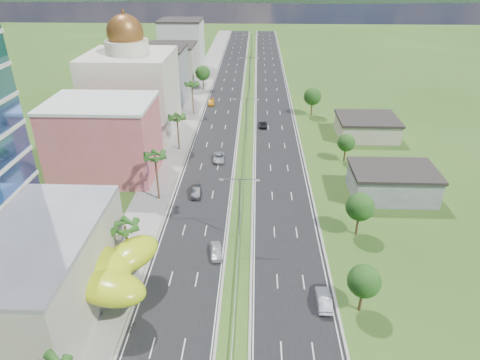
# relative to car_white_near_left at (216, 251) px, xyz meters

# --- Properties ---
(ground) EXTENTS (500.00, 500.00, 0.00)m
(ground) POSITION_rel_car_white_near_left_xyz_m (3.39, -5.50, -0.79)
(ground) COLOR #2D5119
(ground) RESTS_ON ground
(road_left) EXTENTS (11.00, 260.00, 0.04)m
(road_left) POSITION_rel_car_white_near_left_xyz_m (-4.11, 84.50, -0.77)
(road_left) COLOR black
(road_left) RESTS_ON ground
(road_right) EXTENTS (11.00, 260.00, 0.04)m
(road_right) POSITION_rel_car_white_near_left_xyz_m (10.89, 84.50, -0.77)
(road_right) COLOR black
(road_right) RESTS_ON ground
(sidewalk_left) EXTENTS (7.00, 260.00, 0.12)m
(sidewalk_left) POSITION_rel_car_white_near_left_xyz_m (-13.61, 84.50, -0.73)
(sidewalk_left) COLOR gray
(sidewalk_left) RESTS_ON ground
(median_guardrail) EXTENTS (0.10, 216.06, 0.76)m
(median_guardrail) POSITION_rel_car_white_near_left_xyz_m (3.39, 66.49, -0.17)
(median_guardrail) COLOR gray
(median_guardrail) RESTS_ON ground
(streetlight_median_b) EXTENTS (6.04, 0.25, 11.00)m
(streetlight_median_b) POSITION_rel_car_white_near_left_xyz_m (3.39, 4.50, 5.96)
(streetlight_median_b) COLOR gray
(streetlight_median_b) RESTS_ON ground
(streetlight_median_c) EXTENTS (6.04, 0.25, 11.00)m
(streetlight_median_c) POSITION_rel_car_white_near_left_xyz_m (3.39, 44.50, 5.96)
(streetlight_median_c) COLOR gray
(streetlight_median_c) RESTS_ON ground
(streetlight_median_d) EXTENTS (6.04, 0.25, 11.00)m
(streetlight_median_d) POSITION_rel_car_white_near_left_xyz_m (3.39, 89.50, 5.96)
(streetlight_median_d) COLOR gray
(streetlight_median_d) RESTS_ON ground
(streetlight_median_e) EXTENTS (6.04, 0.25, 11.00)m
(streetlight_median_e) POSITION_rel_car_white_near_left_xyz_m (3.39, 134.50, 5.96)
(streetlight_median_e) COLOR gray
(streetlight_median_e) RESTS_ON ground
(lime_canopy) EXTENTS (18.00, 15.00, 7.40)m
(lime_canopy) POSITION_rel_car_white_near_left_xyz_m (-16.61, -9.51, 4.20)
(lime_canopy) COLOR #AEC713
(lime_canopy) RESTS_ON ground
(pink_shophouse) EXTENTS (20.00, 15.00, 15.00)m
(pink_shophouse) POSITION_rel_car_white_near_left_xyz_m (-24.61, 26.50, 6.71)
(pink_shophouse) COLOR #C75951
(pink_shophouse) RESTS_ON ground
(domed_building) EXTENTS (20.00, 20.00, 28.70)m
(domed_building) POSITION_rel_car_white_near_left_xyz_m (-24.61, 49.50, 10.57)
(domed_building) COLOR beige
(domed_building) RESTS_ON ground
(midrise_grey) EXTENTS (16.00, 15.00, 16.00)m
(midrise_grey) POSITION_rel_car_white_near_left_xyz_m (-23.61, 74.50, 7.21)
(midrise_grey) COLOR gray
(midrise_grey) RESTS_ON ground
(midrise_beige) EXTENTS (16.00, 15.00, 13.00)m
(midrise_beige) POSITION_rel_car_white_near_left_xyz_m (-23.61, 96.50, 5.71)
(midrise_beige) COLOR #ACA58E
(midrise_beige) RESTS_ON ground
(midrise_white) EXTENTS (16.00, 15.00, 18.00)m
(midrise_white) POSITION_rel_car_white_near_left_xyz_m (-23.61, 119.50, 8.21)
(midrise_white) COLOR silver
(midrise_white) RESTS_ON ground
(shed_near) EXTENTS (15.00, 10.00, 5.00)m
(shed_near) POSITION_rel_car_white_near_left_xyz_m (31.39, 19.50, 1.71)
(shed_near) COLOR gray
(shed_near) RESTS_ON ground
(shed_far) EXTENTS (14.00, 12.00, 4.40)m
(shed_far) POSITION_rel_car_white_near_left_xyz_m (33.39, 49.50, 1.41)
(shed_far) COLOR #ACA58E
(shed_far) RESTS_ON ground
(palm_tree_b) EXTENTS (3.60, 3.60, 8.10)m
(palm_tree_b) POSITION_rel_car_white_near_left_xyz_m (-12.11, -3.50, 6.27)
(palm_tree_b) COLOR #47301C
(palm_tree_b) RESTS_ON ground
(palm_tree_c) EXTENTS (3.60, 3.60, 9.60)m
(palm_tree_c) POSITION_rel_car_white_near_left_xyz_m (-12.11, 16.50, 7.71)
(palm_tree_c) COLOR #47301C
(palm_tree_c) RESTS_ON ground
(palm_tree_d) EXTENTS (3.60, 3.60, 8.60)m
(palm_tree_d) POSITION_rel_car_white_near_left_xyz_m (-12.11, 39.50, 6.76)
(palm_tree_d) COLOR #47301C
(palm_tree_d) RESTS_ON ground
(palm_tree_e) EXTENTS (3.60, 3.60, 9.40)m
(palm_tree_e) POSITION_rel_car_white_near_left_xyz_m (-12.11, 64.50, 7.52)
(palm_tree_e) COLOR #47301C
(palm_tree_e) RESTS_ON ground
(leafy_tree_lfar) EXTENTS (4.90, 4.90, 8.05)m
(leafy_tree_lfar) POSITION_rel_car_white_near_left_xyz_m (-12.11, 89.50, 4.79)
(leafy_tree_lfar) COLOR #47301C
(leafy_tree_lfar) RESTS_ON ground
(leafy_tree_ra) EXTENTS (4.20, 4.20, 6.90)m
(leafy_tree_ra) POSITION_rel_car_white_near_left_xyz_m (19.39, -10.50, 3.99)
(leafy_tree_ra) COLOR #47301C
(leafy_tree_ra) RESTS_ON ground
(leafy_tree_rb) EXTENTS (4.55, 4.55, 7.47)m
(leafy_tree_rb) POSITION_rel_car_white_near_left_xyz_m (22.39, 6.50, 4.39)
(leafy_tree_rb) COLOR #47301C
(leafy_tree_rb) RESTS_ON ground
(leafy_tree_rc) EXTENTS (3.85, 3.85, 6.33)m
(leafy_tree_rc) POSITION_rel_car_white_near_left_xyz_m (25.39, 34.50, 3.59)
(leafy_tree_rc) COLOR #47301C
(leafy_tree_rc) RESTS_ON ground
(leafy_tree_rd) EXTENTS (4.90, 4.90, 8.05)m
(leafy_tree_rd) POSITION_rel_car_white_near_left_xyz_m (21.39, 64.50, 4.79)
(leafy_tree_rd) COLOR #47301C
(leafy_tree_rd) RESTS_ON ground
(car_white_near_left) EXTENTS (2.35, 4.59, 1.49)m
(car_white_near_left) POSITION_rel_car_white_near_left_xyz_m (0.00, 0.00, 0.00)
(car_white_near_left) COLOR silver
(car_white_near_left) RESTS_ON road_left
(car_dark_left) EXTENTS (2.08, 4.92, 1.58)m
(car_dark_left) POSITION_rel_car_white_near_left_xyz_m (-5.43, 18.25, 0.04)
(car_dark_left) COLOR black
(car_dark_left) RESTS_ON road_left
(car_silver_mid_left) EXTENTS (2.75, 5.37, 1.45)m
(car_silver_mid_left) POSITION_rel_car_white_near_left_xyz_m (-2.33, 33.61, -0.02)
(car_silver_mid_left) COLOR #9C9FA3
(car_silver_mid_left) RESTS_ON road_left
(car_yellow_far_left) EXTENTS (2.16, 4.91, 1.40)m
(car_yellow_far_left) POSITION_rel_car_white_near_left_xyz_m (-7.87, 73.45, -0.05)
(car_yellow_far_left) COLOR orange
(car_yellow_far_left) RESTS_ON road_left
(car_silver_right) EXTENTS (1.76, 5.00, 1.65)m
(car_silver_right) POSITION_rel_car_white_near_left_xyz_m (14.89, -9.71, 0.08)
(car_silver_right) COLOR #AFB1B8
(car_silver_right) RESTS_ON road_right
(car_dark_far_right) EXTENTS (2.21, 4.73, 1.31)m
(car_dark_far_right) POSITION_rel_car_white_near_left_xyz_m (7.59, 54.98, -0.09)
(car_dark_far_right) COLOR black
(car_dark_far_right) RESTS_ON road_right
(motorcycle) EXTENTS (0.76, 1.79, 1.11)m
(motorcycle) POSITION_rel_car_white_near_left_xyz_m (-8.91, -14.84, -0.19)
(motorcycle) COLOR black
(motorcycle) RESTS_ON road_left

